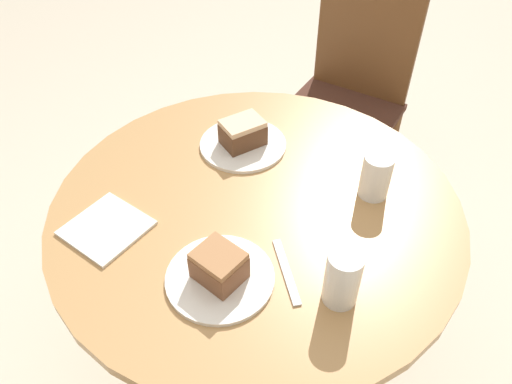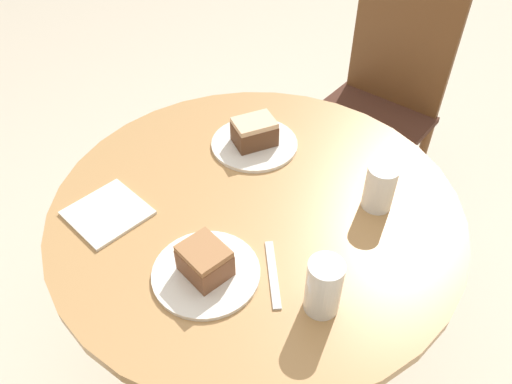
{
  "view_description": "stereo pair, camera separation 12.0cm",
  "coord_description": "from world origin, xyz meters",
  "px_view_note": "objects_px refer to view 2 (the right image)",
  "views": [
    {
      "loc": [
        0.47,
        -0.73,
        1.58
      ],
      "look_at": [
        0.0,
        0.0,
        0.75
      ],
      "focal_mm": 35.0,
      "sensor_mm": 36.0,
      "label": 1
    },
    {
      "loc": [
        0.57,
        -0.66,
        1.58
      ],
      "look_at": [
        0.0,
        0.0,
        0.75
      ],
      "focal_mm": 35.0,
      "sensor_mm": 36.0,
      "label": 2
    }
  ],
  "objects_px": {
    "plate_far": "(254,144)",
    "cake_slice_near": "(205,261)",
    "chair": "(376,103)",
    "plate_near": "(206,273)",
    "cake_slice_far": "(254,132)",
    "glass_lemonade": "(379,189)",
    "glass_water": "(323,289)"
  },
  "relations": [
    {
      "from": "plate_near",
      "to": "plate_far",
      "type": "xyz_separation_m",
      "value": [
        -0.21,
        0.4,
        0.0
      ]
    },
    {
      "from": "cake_slice_far",
      "to": "plate_near",
      "type": "bearing_deg",
      "value": -62.21
    },
    {
      "from": "cake_slice_near",
      "to": "glass_water",
      "type": "xyz_separation_m",
      "value": [
        0.23,
        0.1,
        0.01
      ]
    },
    {
      "from": "plate_far",
      "to": "glass_lemonade",
      "type": "bearing_deg",
      "value": 2.48
    },
    {
      "from": "chair",
      "to": "plate_far",
      "type": "distance_m",
      "value": 0.71
    },
    {
      "from": "plate_far",
      "to": "glass_water",
      "type": "distance_m",
      "value": 0.55
    },
    {
      "from": "plate_far",
      "to": "cake_slice_far",
      "type": "relative_size",
      "value": 1.77
    },
    {
      "from": "cake_slice_far",
      "to": "glass_lemonade",
      "type": "bearing_deg",
      "value": 2.48
    },
    {
      "from": "chair",
      "to": "glass_lemonade",
      "type": "bearing_deg",
      "value": -63.32
    },
    {
      "from": "glass_lemonade",
      "to": "cake_slice_far",
      "type": "bearing_deg",
      "value": -177.52
    },
    {
      "from": "plate_near",
      "to": "cake_slice_near",
      "type": "xyz_separation_m",
      "value": [
        0.0,
        0.0,
        0.04
      ]
    },
    {
      "from": "plate_far",
      "to": "cake_slice_near",
      "type": "height_order",
      "value": "cake_slice_near"
    },
    {
      "from": "chair",
      "to": "plate_far",
      "type": "relative_size",
      "value": 4.22
    },
    {
      "from": "plate_far",
      "to": "cake_slice_far",
      "type": "height_order",
      "value": "cake_slice_far"
    },
    {
      "from": "chair",
      "to": "glass_lemonade",
      "type": "distance_m",
      "value": 0.79
    },
    {
      "from": "chair",
      "to": "plate_near",
      "type": "bearing_deg",
      "value": -81.64
    },
    {
      "from": "cake_slice_near",
      "to": "cake_slice_far",
      "type": "relative_size",
      "value": 0.79
    },
    {
      "from": "cake_slice_far",
      "to": "glass_water",
      "type": "bearing_deg",
      "value": -34.77
    },
    {
      "from": "chair",
      "to": "glass_lemonade",
      "type": "xyz_separation_m",
      "value": [
        0.36,
        -0.66,
        0.25
      ]
    },
    {
      "from": "chair",
      "to": "glass_water",
      "type": "bearing_deg",
      "value": -68.46
    },
    {
      "from": "chair",
      "to": "cake_slice_near",
      "type": "bearing_deg",
      "value": -81.64
    },
    {
      "from": "plate_far",
      "to": "plate_near",
      "type": "bearing_deg",
      "value": -62.21
    },
    {
      "from": "plate_near",
      "to": "cake_slice_far",
      "type": "xyz_separation_m",
      "value": [
        -0.21,
        0.4,
        0.04
      ]
    },
    {
      "from": "chair",
      "to": "plate_far",
      "type": "xyz_separation_m",
      "value": [
        -0.02,
        -0.68,
        0.2
      ]
    },
    {
      "from": "plate_far",
      "to": "cake_slice_far",
      "type": "xyz_separation_m",
      "value": [
        0.0,
        0.0,
        0.04
      ]
    },
    {
      "from": "chair",
      "to": "glass_lemonade",
      "type": "relative_size",
      "value": 8.61
    },
    {
      "from": "chair",
      "to": "cake_slice_far",
      "type": "distance_m",
      "value": 0.72
    },
    {
      "from": "plate_far",
      "to": "cake_slice_near",
      "type": "bearing_deg",
      "value": -62.21
    },
    {
      "from": "cake_slice_near",
      "to": "cake_slice_far",
      "type": "distance_m",
      "value": 0.46
    },
    {
      "from": "cake_slice_far",
      "to": "glass_lemonade",
      "type": "distance_m",
      "value": 0.38
    },
    {
      "from": "plate_far",
      "to": "glass_lemonade",
      "type": "distance_m",
      "value": 0.38
    },
    {
      "from": "cake_slice_near",
      "to": "glass_lemonade",
      "type": "relative_size",
      "value": 0.91
    }
  ]
}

